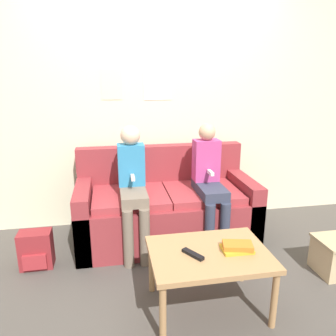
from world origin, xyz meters
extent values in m
plane|color=#4C4742|center=(0.00, 0.00, 0.00)|extent=(10.00, 10.00, 0.00)
cube|color=beige|center=(0.00, 1.01, 1.30)|extent=(8.00, 0.06, 2.60)
cube|color=beige|center=(-0.47, 0.97, 1.49)|extent=(0.21, 0.00, 0.30)
cube|color=white|center=(0.00, 0.97, 1.48)|extent=(0.29, 0.00, 0.28)
cube|color=maroon|center=(0.00, 0.48, 0.22)|extent=(1.70, 0.80, 0.45)
cube|color=maroon|center=(0.00, 0.81, 0.67)|extent=(1.70, 0.14, 0.44)
cube|color=maroon|center=(-0.78, 0.48, 0.30)|extent=(0.14, 0.80, 0.61)
cube|color=maroon|center=(0.78, 0.48, 0.30)|extent=(0.14, 0.80, 0.61)
cube|color=#A1343A|center=(-0.35, 0.44, 0.48)|extent=(0.69, 0.64, 0.07)
cube|color=#A1343A|center=(0.35, 0.44, 0.48)|extent=(0.69, 0.64, 0.07)
cube|color=#AD7F51|center=(0.11, -0.57, 0.43)|extent=(0.81, 0.59, 0.04)
cylinder|color=#AD7F51|center=(-0.25, -0.82, 0.20)|extent=(0.04, 0.04, 0.41)
cylinder|color=#AD7F51|center=(0.47, -0.82, 0.20)|extent=(0.04, 0.04, 0.41)
cylinder|color=#AD7F51|center=(-0.25, -0.31, 0.20)|extent=(0.04, 0.04, 0.41)
cylinder|color=#AD7F51|center=(0.47, -0.31, 0.20)|extent=(0.04, 0.04, 0.41)
cylinder|color=#756656|center=(-0.40, 0.05, 0.26)|extent=(0.09, 0.09, 0.52)
cylinder|color=#756656|center=(-0.26, 0.05, 0.26)|extent=(0.09, 0.09, 0.52)
cube|color=#756656|center=(-0.33, 0.31, 0.56)|extent=(0.23, 0.50, 0.09)
cube|color=teal|center=(-0.33, 0.45, 0.80)|extent=(0.24, 0.16, 0.38)
sphere|color=beige|center=(-0.33, 0.45, 1.07)|extent=(0.18, 0.18, 0.18)
cube|color=white|center=(-0.33, 0.30, 0.72)|extent=(0.03, 0.12, 0.03)
cylinder|color=#33384C|center=(0.31, 0.05, 0.26)|extent=(0.09, 0.09, 0.52)
cylinder|color=#33384C|center=(0.45, 0.05, 0.26)|extent=(0.09, 0.09, 0.52)
cube|color=#33384C|center=(0.38, 0.31, 0.56)|extent=(0.23, 0.50, 0.09)
cube|color=#B73D7F|center=(0.38, 0.45, 0.81)|extent=(0.24, 0.16, 0.39)
sphere|color=tan|center=(0.38, 0.45, 1.08)|extent=(0.16, 0.16, 0.16)
cube|color=white|center=(0.38, 0.30, 0.73)|extent=(0.03, 0.12, 0.03)
cube|color=black|center=(-0.01, -0.60, 0.45)|extent=(0.13, 0.16, 0.02)
cube|color=gold|center=(0.30, -0.58, 0.45)|extent=(0.21, 0.15, 0.02)
cube|color=orange|center=(0.30, -0.59, 0.48)|extent=(0.22, 0.16, 0.03)
cube|color=maroon|center=(-1.18, 0.19, 0.16)|extent=(0.27, 0.16, 0.32)
cube|color=#A52A30|center=(-1.18, 0.09, 0.10)|extent=(0.19, 0.03, 0.13)
camera|label=1|loc=(-0.52, -2.45, 1.61)|focal=35.00mm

